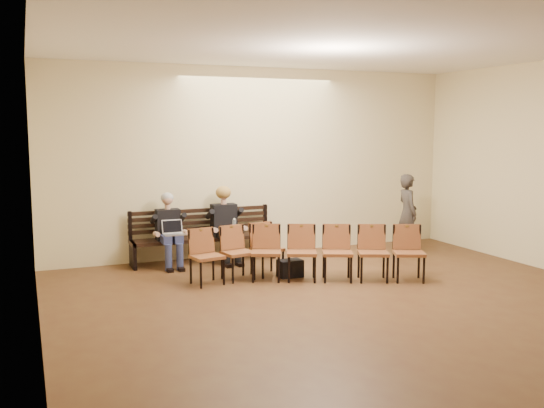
{
  "coord_description": "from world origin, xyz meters",
  "views": [
    {
      "loc": [
        -4.08,
        -5.67,
        2.39
      ],
      "look_at": [
        -0.1,
        4.05,
        1.06
      ],
      "focal_mm": 40.0,
      "sensor_mm": 36.0,
      "label": 1
    }
  ],
  "objects_px": {
    "seated_man": "(169,232)",
    "bag": "(290,268)",
    "seated_woman": "(226,226)",
    "water_bottle": "(234,232)",
    "passerby": "(408,207)",
    "chair_row_front": "(238,253)",
    "bench": "(204,249)",
    "chair_row_back": "(337,253)",
    "laptop": "(174,235)"
  },
  "relations": [
    {
      "from": "seated_man",
      "to": "bench",
      "type": "bearing_deg",
      "value": 10.5
    },
    {
      "from": "seated_man",
      "to": "chair_row_front",
      "type": "distance_m",
      "value": 1.56
    },
    {
      "from": "seated_woman",
      "to": "water_bottle",
      "type": "height_order",
      "value": "seated_woman"
    },
    {
      "from": "bench",
      "to": "chair_row_back",
      "type": "relative_size",
      "value": 0.97
    },
    {
      "from": "passerby",
      "to": "bag",
      "type": "bearing_deg",
      "value": 118.57
    },
    {
      "from": "seated_woman",
      "to": "laptop",
      "type": "distance_m",
      "value": 1.0
    },
    {
      "from": "seated_man",
      "to": "water_bottle",
      "type": "bearing_deg",
      "value": -11.54
    },
    {
      "from": "laptop",
      "to": "seated_woman",
      "type": "bearing_deg",
      "value": 15.47
    },
    {
      "from": "bench",
      "to": "seated_woman",
      "type": "bearing_deg",
      "value": -17.93
    },
    {
      "from": "laptop",
      "to": "passerby",
      "type": "distance_m",
      "value": 4.53
    },
    {
      "from": "seated_woman",
      "to": "laptop",
      "type": "bearing_deg",
      "value": -168.36
    },
    {
      "from": "seated_man",
      "to": "bag",
      "type": "height_order",
      "value": "seated_man"
    },
    {
      "from": "seated_woman",
      "to": "chair_row_front",
      "type": "bearing_deg",
      "value": -99.65
    },
    {
      "from": "water_bottle",
      "to": "passerby",
      "type": "xyz_separation_m",
      "value": [
        3.44,
        -0.25,
        0.3
      ]
    },
    {
      "from": "bag",
      "to": "passerby",
      "type": "relative_size",
      "value": 0.22
    },
    {
      "from": "bag",
      "to": "passerby",
      "type": "height_order",
      "value": "passerby"
    },
    {
      "from": "seated_man",
      "to": "seated_woman",
      "type": "height_order",
      "value": "seated_woman"
    },
    {
      "from": "seated_man",
      "to": "water_bottle",
      "type": "distance_m",
      "value": 1.13
    },
    {
      "from": "passerby",
      "to": "seated_man",
      "type": "bearing_deg",
      "value": 93.56
    },
    {
      "from": "passerby",
      "to": "seated_woman",
      "type": "bearing_deg",
      "value": 91.84
    },
    {
      "from": "bag",
      "to": "passerby",
      "type": "xyz_separation_m",
      "value": [
        2.93,
        1.01,
        0.73
      ]
    },
    {
      "from": "laptop",
      "to": "chair_row_front",
      "type": "xyz_separation_m",
      "value": [
        0.75,
        -1.13,
        -0.15
      ]
    },
    {
      "from": "seated_man",
      "to": "chair_row_front",
      "type": "bearing_deg",
      "value": -59.18
    },
    {
      "from": "water_bottle",
      "to": "chair_row_front",
      "type": "xyz_separation_m",
      "value": [
        -0.32,
        -1.1,
        -0.14
      ]
    },
    {
      "from": "seated_woman",
      "to": "seated_man",
      "type": "bearing_deg",
      "value": 180.0
    },
    {
      "from": "bag",
      "to": "bench",
      "type": "bearing_deg",
      "value": 121.21
    },
    {
      "from": "laptop",
      "to": "water_bottle",
      "type": "distance_m",
      "value": 1.07
    },
    {
      "from": "bag",
      "to": "laptop",
      "type": "bearing_deg",
      "value": 140.9
    },
    {
      "from": "bag",
      "to": "seated_woman",
      "type": "bearing_deg",
      "value": 112.07
    },
    {
      "from": "bench",
      "to": "seated_man",
      "type": "relative_size",
      "value": 2.14
    },
    {
      "from": "water_bottle",
      "to": "bag",
      "type": "relative_size",
      "value": 0.6
    },
    {
      "from": "water_bottle",
      "to": "bag",
      "type": "xyz_separation_m",
      "value": [
        0.51,
        -1.26,
        -0.42
      ]
    },
    {
      "from": "seated_woman",
      "to": "bag",
      "type": "distance_m",
      "value": 1.68
    },
    {
      "from": "chair_row_front",
      "to": "seated_woman",
      "type": "bearing_deg",
      "value": 69.66
    },
    {
      "from": "passerby",
      "to": "bench",
      "type": "bearing_deg",
      "value": 90.84
    },
    {
      "from": "seated_woman",
      "to": "chair_row_back",
      "type": "xyz_separation_m",
      "value": [
        1.19,
        -1.98,
        -0.2
      ]
    },
    {
      "from": "seated_woman",
      "to": "water_bottle",
      "type": "xyz_separation_m",
      "value": [
        0.09,
        -0.23,
        -0.07
      ]
    },
    {
      "from": "chair_row_front",
      "to": "seated_man",
      "type": "bearing_deg",
      "value": 110.14
    },
    {
      "from": "seated_man",
      "to": "laptop",
      "type": "bearing_deg",
      "value": -78.99
    },
    {
      "from": "seated_man",
      "to": "passerby",
      "type": "xyz_separation_m",
      "value": [
        4.55,
        -0.48,
        0.26
      ]
    },
    {
      "from": "bench",
      "to": "laptop",
      "type": "distance_m",
      "value": 0.77
    },
    {
      "from": "bench",
      "to": "chair_row_back",
      "type": "height_order",
      "value": "chair_row_back"
    },
    {
      "from": "laptop",
      "to": "bag",
      "type": "height_order",
      "value": "laptop"
    },
    {
      "from": "seated_man",
      "to": "bag",
      "type": "xyz_separation_m",
      "value": [
        1.62,
        -1.49,
        -0.47
      ]
    },
    {
      "from": "chair_row_back",
      "to": "water_bottle",
      "type": "bearing_deg",
      "value": 145.62
    },
    {
      "from": "bench",
      "to": "bag",
      "type": "xyz_separation_m",
      "value": [
        0.97,
        -1.61,
        -0.09
      ]
    },
    {
      "from": "seated_woman",
      "to": "chair_row_back",
      "type": "relative_size",
      "value": 0.47
    },
    {
      "from": "seated_woman",
      "to": "laptop",
      "type": "xyz_separation_m",
      "value": [
        -0.98,
        -0.2,
        -0.06
      ]
    },
    {
      "from": "seated_man",
      "to": "seated_woman",
      "type": "relative_size",
      "value": 0.96
    },
    {
      "from": "bag",
      "to": "chair_row_front",
      "type": "relative_size",
      "value": 0.25
    }
  ]
}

